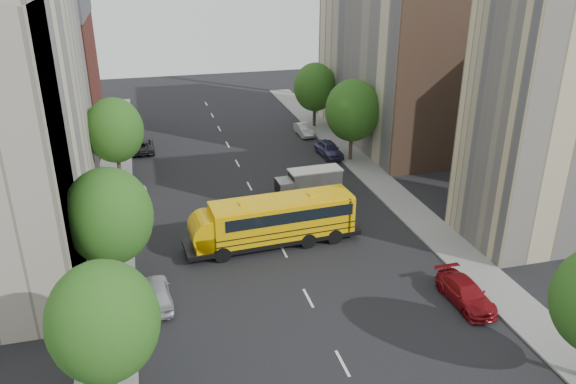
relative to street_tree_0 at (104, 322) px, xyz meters
name	(u,v)px	position (x,y,z in m)	size (l,w,h in m)	color
ground	(276,238)	(11.00, 14.00, -4.64)	(120.00, 120.00, 0.00)	black
sidewalk_left	(113,225)	(-0.50, 19.00, -4.58)	(3.00, 80.00, 0.12)	slate
sidewalk_right	(393,194)	(22.50, 19.00, -4.58)	(3.00, 80.00, 0.12)	slate
lane_markings	(249,186)	(11.00, 24.00, -4.64)	(0.15, 64.00, 0.01)	silver
building_left_redbrick	(46,82)	(-7.00, 42.00, 1.86)	(10.00, 15.00, 13.00)	maroon
building_right_near	(551,124)	(29.00, 9.50, 3.86)	(10.00, 7.00, 17.00)	tan
building_right_far	(396,55)	(29.00, 34.00, 4.36)	(10.00, 22.00, 18.00)	beige
building_right_sidewall	(449,76)	(29.00, 23.00, 4.36)	(10.10, 0.30, 18.00)	brown
street_tree_0	(104,322)	(0.00, 0.00, 0.00)	(4.80, 4.80, 7.41)	#38281C
street_tree_1	(109,216)	(0.00, 10.00, 0.31)	(5.12, 5.12, 7.90)	#38281C
street_tree_2	(115,130)	(0.00, 28.00, 0.19)	(4.99, 4.99, 7.71)	#38281C
street_tree_4	(352,110)	(22.00, 28.00, 0.43)	(5.25, 5.25, 8.10)	#38281C
street_tree_5	(315,87)	(22.00, 40.00, 0.06)	(4.86, 4.86, 7.51)	#38281C
school_bus	(271,220)	(10.39, 13.06, -2.68)	(12.61, 3.74, 3.51)	black
safari_truck	(310,182)	(15.57, 20.62, -3.39)	(5.63, 2.33, 2.36)	black
parked_car_0	(156,293)	(2.20, 7.76, -3.91)	(1.72, 4.28, 1.46)	#ADACB3
parked_car_1	(137,197)	(1.40, 22.41, -3.90)	(1.56, 4.48, 1.48)	silver
parked_car_2	(143,146)	(2.20, 35.96, -4.00)	(2.14, 4.63, 1.29)	black
parked_car_3	(466,293)	(19.81, 3.17, -3.96)	(1.91, 4.69, 1.36)	maroon
parked_car_4	(329,149)	(20.34, 29.73, -3.88)	(1.79, 4.46, 1.52)	#39345B
parked_car_5	(304,130)	(19.88, 37.10, -4.00)	(1.36, 3.90, 1.28)	#A8A7A2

